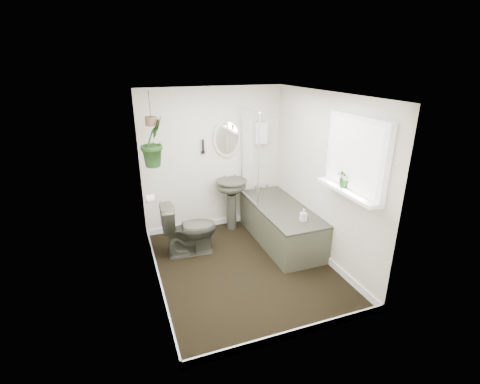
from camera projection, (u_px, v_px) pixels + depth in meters
name	position (u px, v px, depth m)	size (l,w,h in m)	color
floor	(244.00, 267.00, 4.78)	(2.30, 2.80, 0.02)	black
ceiling	(245.00, 93.00, 3.96)	(2.30, 2.80, 0.02)	white
wall_back	(213.00, 160.00, 5.61)	(2.30, 0.02, 2.30)	silver
wall_front	(300.00, 239.00, 3.13)	(2.30, 0.02, 2.30)	silver
wall_left	(150.00, 201.00, 3.99)	(0.02, 2.80, 2.30)	silver
wall_right	(323.00, 178.00, 4.74)	(0.02, 2.80, 2.30)	silver
skirting	(244.00, 264.00, 4.76)	(2.30, 2.80, 0.10)	white
bathtub	(281.00, 224.00, 5.37)	(0.72, 1.72, 0.58)	#323228
bath_screen	(250.00, 156.00, 5.34)	(0.04, 0.72, 1.40)	silver
shower_box	(261.00, 133.00, 5.66)	(0.20, 0.10, 0.35)	white
oval_mirror	(227.00, 138.00, 5.52)	(0.46, 0.03, 0.62)	beige
wall_sconce	(203.00, 147.00, 5.42)	(0.04, 0.04, 0.22)	black
toilet_roll_holder	(150.00, 199.00, 4.72)	(0.11, 0.11, 0.11)	white
window_recess	(356.00, 156.00, 3.93)	(0.08, 1.00, 0.90)	white
window_sill	(347.00, 191.00, 4.06)	(0.18, 1.00, 0.04)	white
window_blinds	(353.00, 156.00, 3.91)	(0.01, 0.86, 0.76)	white
toilet	(190.00, 229.00, 4.99)	(0.44, 0.77, 0.79)	#323228
pedestal_sink	(232.00, 205.00, 5.74)	(0.50, 0.43, 0.86)	#323228
sill_plant	(346.00, 177.00, 4.10)	(0.21, 0.18, 0.24)	black
hanging_plant	(153.00, 142.00, 4.72)	(0.37, 0.30, 0.68)	black
soap_bottle	(304.00, 215.00, 4.78)	(0.08, 0.08, 0.18)	black
hanging_pot	(151.00, 121.00, 4.62)	(0.16, 0.16, 0.12)	brown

